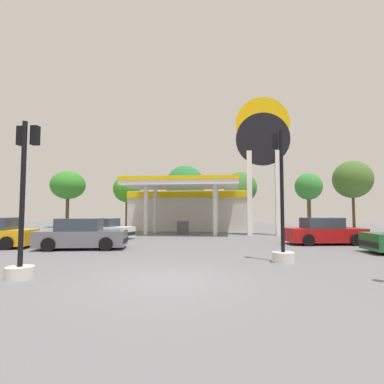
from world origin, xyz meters
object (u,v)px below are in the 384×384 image
tree_3 (240,188)px  tree_5 (353,179)px  tree_1 (127,189)px  tree_2 (185,186)px  traffic_signal_1 (22,227)px  traffic_signal_0 (282,231)px  car_3 (82,235)px  tree_0 (68,185)px  car_1 (324,232)px  tree_4 (309,187)px  car_4 (104,230)px  station_pole_sign (263,147)px

tree_3 → tree_5: tree_5 is taller
tree_1 → tree_2: (7.83, -2.82, 0.09)m
traffic_signal_1 → tree_2: bearing=87.5°
traffic_signal_1 → tree_3: tree_3 is taller
tree_5 → tree_2: bearing=-172.5°
traffic_signal_0 → tree_2: bearing=107.2°
car_3 → traffic_signal_0: bearing=-17.2°
tree_0 → tree_2: tree_2 is taller
car_1 → tree_3: bearing=104.0°
tree_4 → tree_1: bearing=173.4°
tree_4 → tree_5: tree_5 is taller
car_4 → tree_1: bearing=103.9°
traffic_signal_0 → tree_4: size_ratio=0.83×
car_1 → tree_5: size_ratio=0.59×
station_pole_sign → tree_5: size_ratio=1.46×
tree_5 → car_3: bearing=-135.1°
traffic_signal_0 → traffic_signal_1: bearing=-155.0°
station_pole_sign → tree_5: 16.22m
car_1 → car_3: bearing=-164.0°
car_1 → car_4: size_ratio=1.07×
tree_1 → tree_5: 26.84m
station_pole_sign → tree_4: station_pole_sign is taller
tree_2 → tree_5: (18.99, 2.49, 0.72)m
car_1 → car_4: bearing=172.2°
traffic_signal_0 → tree_1: bearing=120.5°
tree_3 → tree_1: bearing=172.7°
car_1 → tree_3: tree_3 is taller
tree_4 → tree_3: bearing=174.8°
station_pole_sign → car_4: 13.90m
tree_2 → car_1: bearing=-56.1°
car_1 → traffic_signal_0: size_ratio=0.90×
car_1 → tree_2: bearing=123.9°
car_1 → station_pole_sign: bearing=112.8°
station_pole_sign → tree_2: 12.03m
tree_5 → car_1: bearing=-115.9°
car_1 → car_4: car_1 is taller
car_3 → tree_2: 19.69m
tree_1 → tree_4: (21.40, -2.46, -0.18)m
station_pole_sign → tree_2: size_ratio=1.59×
car_1 → traffic_signal_1: traffic_signal_1 is taller
car_4 → tree_1: size_ratio=0.65×
station_pole_sign → tree_5: bearing=45.4°
tree_3 → tree_2: bearing=-170.7°
car_4 → traffic_signal_1: size_ratio=0.93×
traffic_signal_1 → tree_1: (-6.70, 28.51, 3.28)m
car_1 → tree_5: tree_5 is taller
tree_0 → tree_4: bearing=-0.3°
tree_0 → tree_1: (6.52, 2.32, -0.30)m
tree_2 → station_pole_sign: bearing=-49.6°
car_4 → tree_0: bearing=127.1°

